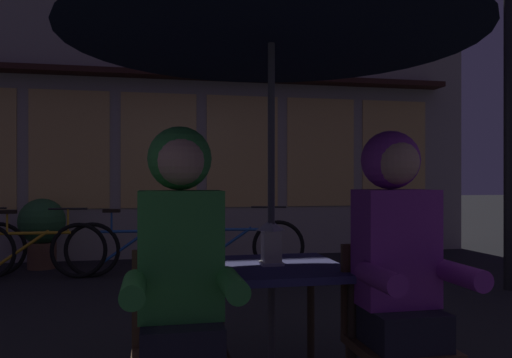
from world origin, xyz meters
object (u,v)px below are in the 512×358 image
cafe_table (271,285)px  street_lamp (509,34)px  bicycle_third (135,248)px  potted_plant (42,227)px  bicycle_fourth (238,245)px  bicycle_second (33,250)px  chair_left (180,344)px  chair_right (392,330)px  person_left_hooded (181,260)px  lantern (270,241)px  patio_umbrella (271,6)px  person_right_hooded (398,253)px

cafe_table → street_lamp: size_ratio=0.19×
bicycle_third → potted_plant: 1.48m
street_lamp → bicycle_fourth: (-2.67, 1.53, -2.37)m
cafe_table → bicycle_second: bearing=117.4°
chair_left → bicycle_third: 4.13m
chair_left → chair_right: (0.96, 0.00, 0.00)m
chair_left → person_left_hooded: 0.36m
person_left_hooded → lantern: bearing=42.1°
bicycle_third → potted_plant: size_ratio=1.82×
person_left_hooded → bicycle_second: bearing=109.4°
cafe_table → chair_right: chair_right is taller
patio_umbrella → chair_right: (0.48, -0.37, -1.57)m
lantern → bicycle_second: lantern is taller
potted_plant → patio_umbrella: bearing=-66.1°
cafe_table → patio_umbrella: bearing=0.0°
cafe_table → person_left_hooded: person_left_hooded is taller
street_lamp → bicycle_third: size_ratio=2.31×
person_right_hooded → bicycle_second: size_ratio=0.83×
bicycle_third → cafe_table: bearing=-78.1°
lantern → bicycle_second: size_ratio=0.14×
person_right_hooded → potted_plant: bearing=116.6°
person_left_hooded → person_right_hooded: same height
cafe_table → bicycle_third: size_ratio=0.44×
person_left_hooded → bicycle_third: size_ratio=0.83×
patio_umbrella → bicycle_third: 4.20m
patio_umbrella → bicycle_second: (-1.96, 3.79, -1.71)m
lantern → bicycle_fourth: 3.79m
chair_right → person_right_hooded: size_ratio=0.62×
person_left_hooded → potted_plant: person_left_hooded is taller
chair_right → street_lamp: bearing=44.2°
patio_umbrella → street_lamp: size_ratio=0.60×
cafe_table → chair_right: bearing=-37.5°
lantern → bicycle_fourth: size_ratio=0.14×
chair_left → chair_right: 0.96m
chair_right → bicycle_fourth: size_ratio=0.52×
bicycle_fourth → potted_plant: 2.61m
chair_left → person_right_hooded: 1.03m
cafe_table → bicycle_third: 3.85m
bicycle_second → cafe_table: bearing=-62.6°
chair_left → chair_right: bearing=0.0°
bicycle_second → person_right_hooded: bearing=-59.9°
cafe_table → bicycle_second: 4.27m
bicycle_third → street_lamp: bearing=-21.6°
cafe_table → person_right_hooded: person_right_hooded is taller
chair_right → bicycle_second: chair_right is taller
lantern → chair_right: bearing=-37.6°
person_left_hooded → potted_plant: (-1.54, 4.99, -0.30)m
chair_left → chair_right: size_ratio=1.00×
patio_umbrella → bicycle_fourth: patio_umbrella is taller
patio_umbrella → bicycle_third: size_ratio=1.38×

